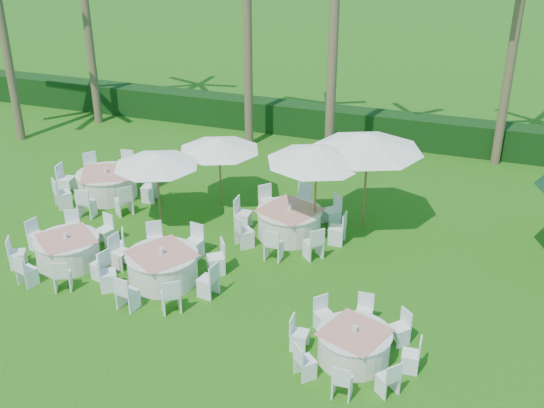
% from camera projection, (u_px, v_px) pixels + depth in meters
% --- Properties ---
extents(ground, '(120.00, 120.00, 0.00)m').
position_uv_depth(ground, '(198.00, 298.00, 16.89)').
color(ground, '#215C0F').
rests_on(ground, ground).
extents(hedge, '(34.00, 1.00, 1.20)m').
position_uv_depth(hedge, '(323.00, 121.00, 26.80)').
color(hedge, black).
rests_on(hedge, ground).
extents(banquet_table_a, '(2.98, 2.98, 0.92)m').
position_uv_depth(banquet_table_a, '(68.00, 250.00, 18.22)').
color(banquet_table_a, silver).
rests_on(banquet_table_a, ground).
extents(banquet_table_b, '(3.23, 3.23, 0.97)m').
position_uv_depth(banquet_table_b, '(163.00, 266.00, 17.42)').
color(banquet_table_b, silver).
rests_on(banquet_table_b, ground).
extents(banquet_table_c, '(2.82, 2.82, 0.87)m').
position_uv_depth(banquet_table_c, '(354.00, 345.00, 14.65)').
color(banquet_table_c, silver).
rests_on(banquet_table_c, ground).
extents(banquet_table_d, '(3.38, 3.38, 1.01)m').
position_uv_depth(banquet_table_d, '(107.00, 184.00, 21.90)').
color(banquet_table_d, silver).
rests_on(banquet_table_d, ground).
extents(banquet_table_e, '(3.27, 3.27, 0.99)m').
position_uv_depth(banquet_table_e, '(289.00, 222.00, 19.59)').
color(banquet_table_e, silver).
rests_on(banquet_table_e, ground).
extents(umbrella_a, '(2.51, 2.51, 2.28)m').
position_uv_depth(umbrella_a, '(156.00, 159.00, 19.52)').
color(umbrella_a, brown).
rests_on(umbrella_a, ground).
extents(umbrella_b, '(2.80, 2.80, 2.87)m').
position_uv_depth(umbrella_b, '(317.00, 153.00, 18.50)').
color(umbrella_b, brown).
rests_on(umbrella_b, ground).
extents(umbrella_c, '(2.53, 2.53, 2.23)m').
position_uv_depth(umbrella_c, '(219.00, 144.00, 20.69)').
color(umbrella_c, brown).
rests_on(umbrella_c, ground).
extents(umbrella_d, '(3.16, 3.16, 2.97)m').
position_uv_depth(umbrella_d, '(368.00, 142.00, 19.01)').
color(umbrella_d, brown).
rests_on(umbrella_d, ground).
extents(palm_b, '(4.18, 4.39, 9.64)m').
position_uv_depth(palm_b, '(247.00, 4.00, 23.87)').
color(palm_b, brown).
rests_on(palm_b, ground).
extents(palm_d, '(4.36, 4.28, 8.63)m').
position_uv_depth(palm_d, '(516.00, 30.00, 22.45)').
color(palm_d, brown).
rests_on(palm_d, ground).
extents(palm_f, '(4.28, 4.35, 7.07)m').
position_uv_depth(palm_f, '(4.00, 38.00, 24.99)').
color(palm_f, brown).
rests_on(palm_f, ground).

